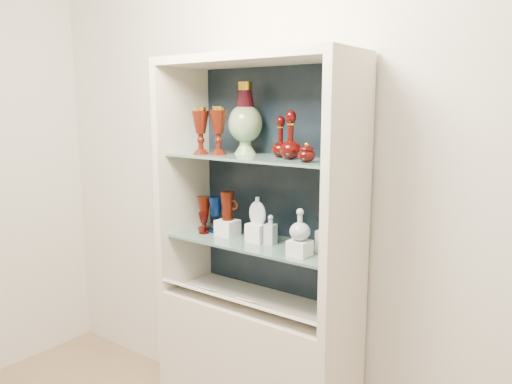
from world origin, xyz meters
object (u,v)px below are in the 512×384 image
Objects in this scene: clear_round_decanter at (300,225)px; cameo_medallion at (327,217)px; ruby_pitcher at (227,206)px; enamel_urn at (245,118)px; ruby_goblet_tall at (204,213)px; flat_flask at (257,210)px; lidded_bowl at (306,152)px; clear_square_bottle at (271,230)px; pedestal_lamp_right at (201,131)px; ruby_goblet_small at (204,223)px; ruby_decanter_a at (281,134)px; pedestal_lamp_left at (218,131)px; cobalt_goblet at (216,214)px; ruby_decanter_b at (291,133)px.

cameo_medallion is at bearing 61.48° from clear_round_decanter.
enamel_urn is at bearing 24.75° from ruby_pitcher.
flat_flask is (0.37, -0.02, 0.07)m from ruby_goblet_tall.
lidded_bowl is (0.44, -0.14, -0.13)m from enamel_urn.
ruby_goblet_tall is 1.25× the size of clear_square_bottle.
pedestal_lamp_right reaches higher than ruby_goblet_small.
ruby_decanter_a is 1.20× the size of ruby_goblet_tall.
pedestal_lamp_left is 1.71× the size of clear_round_decanter.
pedestal_lamp_left is 1.27× the size of cobalt_goblet.
pedestal_lamp_right is 0.50m from ruby_decanter_b.
ruby_decanter_b reaches higher than flat_flask.
lidded_bowl is 0.61× the size of clear_square_bottle.
clear_square_bottle is (0.28, 0.05, -0.47)m from pedestal_lamp_left.
ruby_decanter_b reaches higher than ruby_goblet_tall.
ruby_decanter_a is at bearing 8.79° from ruby_goblet_small.
ruby_decanter_b is 1.29× the size of ruby_goblet_tall.
ruby_pitcher is 0.49m from clear_round_decanter.
lidded_bowl is 0.76m from ruby_goblet_small.
pedestal_lamp_right reaches higher than ruby_pitcher.
enamel_urn is at bearing 163.03° from clear_square_bottle.
ruby_decanter_b is 2.08× the size of ruby_goblet_small.
clear_round_decanter is (0.41, -0.14, -0.46)m from enamel_urn.
pedestal_lamp_left is at bearing -167.37° from flat_flask.
pedestal_lamp_right is 0.48m from flat_flask.
ruby_pitcher reaches higher than ruby_goblet_small.
flat_flask is at bearing 164.93° from clear_round_decanter.
clear_round_decanter is (0.18, -0.11, -0.39)m from ruby_decanter_a.
enamel_urn is 0.63m from clear_round_decanter.
lidded_bowl is 0.47× the size of cobalt_goblet.
ruby_pitcher reaches higher than cameo_medallion.
ruby_pitcher is (0.18, -0.02, 0.06)m from ruby_goblet_tall.
cameo_medallion is (0.07, 0.12, 0.02)m from clear_round_decanter.
flat_flask is (-0.11, -0.03, -0.37)m from ruby_decanter_a.
pedestal_lamp_right reaches higher than clear_round_decanter.
ruby_goblet_tall is 0.45m from clear_square_bottle.
ruby_pitcher reaches higher than ruby_goblet_tall.
lidded_bowl is (0.20, -0.11, -0.06)m from ruby_decanter_a.
cobalt_goblet is 0.08m from ruby_goblet_tall.
ruby_goblet_tall is at bearing 129.48° from ruby_goblet_small.
flat_flask is (0.12, -0.06, -0.44)m from enamel_urn.
lidded_bowl reaches higher than ruby_goblet_tall.
ruby_decanter_b is (0.40, 0.03, -0.00)m from pedestal_lamp_left.
clear_square_bottle is (0.27, -0.00, -0.08)m from ruby_pitcher.
lidded_bowl is (0.61, -0.00, -0.07)m from pedestal_lamp_right.
pedestal_lamp_left is at bearing 176.40° from clear_round_decanter.
pedestal_lamp_left is 0.53m from lidded_bowl.
lidded_bowl is at bearing -14.57° from flat_flask.
clear_round_decanter is (0.09, -0.06, -0.40)m from ruby_decanter_b.
lidded_bowl is 0.33m from cameo_medallion.
lidded_bowl is 0.59× the size of ruby_pitcher.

